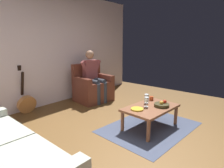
% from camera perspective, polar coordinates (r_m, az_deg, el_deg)
% --- Properties ---
extents(ground_plane, '(6.48, 6.48, 0.00)m').
position_cam_1_polar(ground_plane, '(3.30, 9.92, -15.15)').
color(ground_plane, brown).
extents(wall_back, '(5.80, 0.06, 2.67)m').
position_cam_1_polar(wall_back, '(4.87, -18.53, 9.78)').
color(wall_back, white).
rests_on(wall_back, ground).
extents(rug, '(1.78, 1.34, 0.01)m').
position_cam_1_polar(rug, '(3.65, 11.00, -12.29)').
color(rug, '#3E465C').
rests_on(rug, ground).
extents(armchair, '(0.92, 0.81, 0.95)m').
position_cam_1_polar(armchair, '(5.02, -5.72, -1.12)').
color(armchair, brown).
rests_on(armchair, ground).
extents(person_seated, '(0.62, 0.64, 1.29)m').
position_cam_1_polar(person_seated, '(4.92, -5.53, 2.82)').
color(person_seated, brown).
rests_on(person_seated, ground).
extents(coffee_table, '(1.04, 0.70, 0.39)m').
position_cam_1_polar(coffee_table, '(3.52, 11.23, -7.34)').
color(coffee_table, brown).
rests_on(coffee_table, ground).
extents(guitar, '(0.39, 0.31, 1.02)m').
position_cam_1_polar(guitar, '(4.54, -23.77, -5.07)').
color(guitar, '#B5763E').
rests_on(guitar, ground).
extents(wine_glass_near, '(0.08, 0.08, 0.17)m').
position_cam_1_polar(wine_glass_near, '(3.64, 10.10, -3.81)').
color(wine_glass_near, silver).
rests_on(wine_glass_near, coffee_table).
extents(wine_glass_far, '(0.08, 0.08, 0.17)m').
position_cam_1_polar(wine_glass_far, '(3.45, 10.08, -4.69)').
color(wine_glass_far, silver).
rests_on(wine_glass_far, coffee_table).
extents(fruit_bowl, '(0.26, 0.26, 0.11)m').
position_cam_1_polar(fruit_bowl, '(3.55, 14.46, -5.87)').
color(fruit_bowl, '#312B15').
rests_on(fruit_bowl, coffee_table).
extents(decorative_dish, '(0.21, 0.21, 0.02)m').
position_cam_1_polar(decorative_dish, '(3.32, 7.37, -7.29)').
color(decorative_dish, gold).
rests_on(decorative_dish, coffee_table).
extents(candle_jar, '(0.08, 0.08, 0.08)m').
position_cam_1_polar(candle_jar, '(3.86, 11.47, -4.13)').
color(candle_jar, '#B24420').
rests_on(candle_jar, coffee_table).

